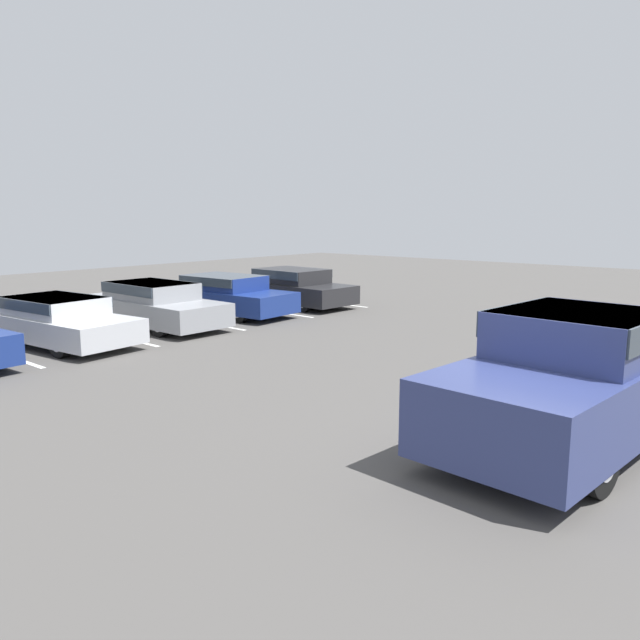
{
  "coord_description": "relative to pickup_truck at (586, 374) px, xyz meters",
  "views": [
    {
      "loc": [
        -8.13,
        -2.89,
        3.07
      ],
      "look_at": [
        1.05,
        5.05,
        1.0
      ],
      "focal_mm": 35.0,
      "sensor_mm": 36.0,
      "label": 1
    }
  ],
  "objects": [
    {
      "name": "parked_sedan_e",
      "position": [
        6.6,
        11.74,
        -0.24
      ],
      "size": [
        1.99,
        4.41,
        1.24
      ],
      "rotation": [
        0.0,
        0.0,
        -1.61
      ],
      "color": "#232326",
      "rests_on": "ground_plane"
    },
    {
      "name": "parked_sedan_b",
      "position": [
        -1.76,
        11.57,
        -0.29
      ],
      "size": [
        2.19,
        4.63,
        1.14
      ],
      "rotation": [
        0.0,
        0.0,
        -1.47
      ],
      "color": "#B7BABF",
      "rests_on": "ground_plane"
    },
    {
      "name": "stall_stripe_f",
      "position": [
        7.87,
        11.65,
        -0.9
      ],
      "size": [
        0.12,
        4.23,
        0.01
      ],
      "primitive_type": "cube",
      "color": "white",
      "rests_on": "ground_plane"
    },
    {
      "name": "ground_plane",
      "position": [
        -0.55,
        0.22,
        -0.9
      ],
      "size": [
        60.0,
        60.0,
        0.0
      ],
      "primitive_type": "plane",
      "color": "#4C4947"
    },
    {
      "name": "parked_sedan_c",
      "position": [
        1.15,
        11.88,
        -0.25
      ],
      "size": [
        1.76,
        4.69,
        1.22
      ],
      "rotation": [
        0.0,
        0.0,
        -1.57
      ],
      "color": "gray",
      "rests_on": "ground_plane"
    },
    {
      "name": "stall_stripe_e",
      "position": [
        5.13,
        11.65,
        -0.9
      ],
      "size": [
        0.12,
        4.23,
        0.01
      ],
      "primitive_type": "cube",
      "color": "white",
      "rests_on": "ground_plane"
    },
    {
      "name": "parked_sedan_d",
      "position": [
        3.79,
        11.93,
        -0.25
      ],
      "size": [
        2.05,
        4.54,
        1.22
      ],
      "rotation": [
        0.0,
        0.0,
        -1.51
      ],
      "color": "navy",
      "rests_on": "ground_plane"
    },
    {
      "name": "wheel_stop_curb",
      "position": [
        6.42,
        14.27,
        -0.83
      ],
      "size": [
        1.72,
        0.2,
        0.14
      ],
      "primitive_type": "cube",
      "color": "#B7B2A8",
      "rests_on": "ground_plane"
    },
    {
      "name": "stall_stripe_c",
      "position": [
        -0.35,
        11.65,
        -0.9
      ],
      "size": [
        0.12,
        4.23,
        0.01
      ],
      "primitive_type": "cube",
      "color": "white",
      "rests_on": "ground_plane"
    },
    {
      "name": "stall_stripe_d",
      "position": [
        2.39,
        11.65,
        -0.9
      ],
      "size": [
        0.12,
        4.23,
        0.01
      ],
      "primitive_type": "cube",
      "color": "white",
      "rests_on": "ground_plane"
    },
    {
      "name": "pickup_truck",
      "position": [
        0.0,
        0.0,
        0.0
      ],
      "size": [
        5.85,
        2.41,
        1.81
      ],
      "rotation": [
        0.0,
        0.0,
        -0.07
      ],
      "color": "navy",
      "rests_on": "ground_plane"
    }
  ]
}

